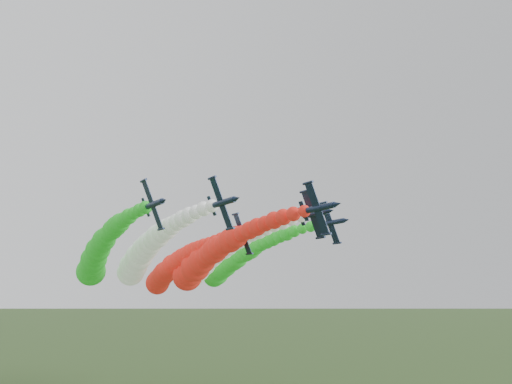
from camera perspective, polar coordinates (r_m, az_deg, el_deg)
jet_lead at (r=118.74m, az=-5.90°, el=-7.84°), size 13.43×70.37×16.44m
jet_inner_left at (r=121.05m, az=-12.89°, el=-7.12°), size 13.07×70.01×16.08m
jet_inner_right at (r=126.76m, az=-5.24°, el=-7.82°), size 12.89×69.83×15.90m
jet_outer_left at (r=128.08m, az=-17.68°, el=-6.98°), size 13.43×70.37×16.44m
jet_outer_right at (r=139.60m, az=-2.81°, el=-8.09°), size 12.92×69.86×15.93m
jet_trail at (r=143.18m, az=-9.88°, el=-8.83°), size 13.17×70.11×16.18m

